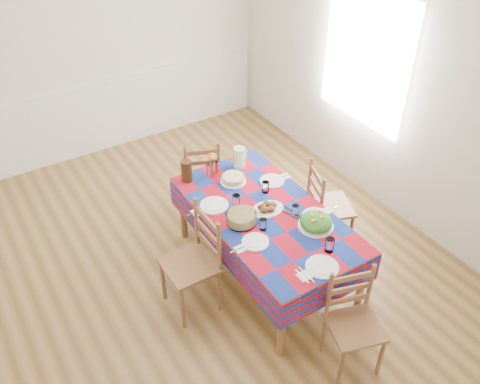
% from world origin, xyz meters
% --- Properties ---
extents(room, '(4.58, 5.08, 2.78)m').
position_xyz_m(room, '(0.00, 0.00, 1.35)').
color(room, brown).
rests_on(room, ground).
extents(wainscot, '(4.41, 0.06, 0.92)m').
position_xyz_m(wainscot, '(0.00, 2.48, 0.49)').
color(wainscot, white).
rests_on(wainscot, room).
extents(window_right, '(0.00, 1.40, 1.40)m').
position_xyz_m(window_right, '(2.23, 0.30, 1.50)').
color(window_right, white).
rests_on(window_right, room).
extents(dining_table, '(0.99, 1.83, 0.71)m').
position_xyz_m(dining_table, '(0.54, -0.42, 0.64)').
color(dining_table, brown).
rests_on(dining_table, room).
extents(setting_near_head, '(0.42, 0.28, 0.13)m').
position_xyz_m(setting_near_head, '(0.58, -1.16, 0.74)').
color(setting_near_head, white).
rests_on(setting_near_head, dining_table).
extents(setting_left_near, '(0.41, 0.24, 0.11)m').
position_xyz_m(setting_left_near, '(0.29, -0.66, 0.74)').
color(setting_left_near, white).
rests_on(setting_left_near, dining_table).
extents(setting_left_far, '(0.47, 0.28, 0.12)m').
position_xyz_m(setting_left_far, '(0.25, -0.14, 0.74)').
color(setting_left_far, white).
rests_on(setting_left_far, dining_table).
extents(setting_right_near, '(0.43, 0.25, 0.11)m').
position_xyz_m(setting_right_near, '(0.82, -0.65, 0.74)').
color(setting_right_near, white).
rests_on(setting_right_near, dining_table).
extents(setting_right_far, '(0.44, 0.25, 0.11)m').
position_xyz_m(setting_right_far, '(0.80, -0.11, 0.74)').
color(setting_right_far, white).
rests_on(setting_right_far, dining_table).
extents(meat_platter, '(0.31, 0.22, 0.06)m').
position_xyz_m(meat_platter, '(0.56, -0.40, 0.74)').
color(meat_platter, white).
rests_on(meat_platter, dining_table).
extents(salad_platter, '(0.30, 0.30, 0.13)m').
position_xyz_m(salad_platter, '(0.78, -0.80, 0.76)').
color(salad_platter, white).
rests_on(salad_platter, dining_table).
extents(pasta_bowl, '(0.26, 0.26, 0.09)m').
position_xyz_m(pasta_bowl, '(0.28, -0.42, 0.76)').
color(pasta_bowl, white).
rests_on(pasta_bowl, dining_table).
extents(cake, '(0.24, 0.24, 0.07)m').
position_xyz_m(cake, '(0.53, 0.12, 0.75)').
color(cake, white).
rests_on(cake, dining_table).
extents(serving_utensils, '(0.14, 0.31, 0.01)m').
position_xyz_m(serving_utensils, '(0.71, -0.51, 0.72)').
color(serving_utensils, black).
rests_on(serving_utensils, dining_table).
extents(flower_vase, '(0.15, 0.12, 0.24)m').
position_xyz_m(flower_vase, '(0.40, 0.33, 0.81)').
color(flower_vase, white).
rests_on(flower_vase, dining_table).
extents(hot_sauce, '(0.03, 0.03, 0.14)m').
position_xyz_m(hot_sauce, '(0.48, 0.34, 0.78)').
color(hot_sauce, '#B0260E').
rests_on(hot_sauce, dining_table).
extents(green_pitcher, '(0.12, 0.12, 0.20)m').
position_xyz_m(green_pitcher, '(0.73, 0.32, 0.81)').
color(green_pitcher, '#C1ECA6').
rests_on(green_pitcher, dining_table).
extents(tea_pitcher, '(0.11, 0.11, 0.21)m').
position_xyz_m(tea_pitcher, '(0.18, 0.38, 0.82)').
color(tea_pitcher, '#321E0B').
rests_on(tea_pitcher, dining_table).
extents(name_card, '(0.08, 0.02, 0.02)m').
position_xyz_m(name_card, '(0.52, -1.30, 0.72)').
color(name_card, white).
rests_on(name_card, dining_table).
extents(chair_near, '(0.48, 0.47, 0.88)m').
position_xyz_m(chair_near, '(0.55, -1.58, 0.43)').
color(chair_near, brown).
rests_on(chair_near, room).
extents(chair_far, '(0.50, 0.49, 0.88)m').
position_xyz_m(chair_far, '(0.52, 0.73, 0.43)').
color(chair_far, brown).
rests_on(chair_far, room).
extents(chair_left, '(0.42, 0.44, 0.99)m').
position_xyz_m(chair_left, '(-0.19, -0.42, 0.49)').
color(chair_left, brown).
rests_on(chair_left, room).
extents(chair_right, '(0.51, 0.52, 0.92)m').
position_xyz_m(chair_right, '(1.27, -0.41, 0.45)').
color(chair_right, brown).
rests_on(chair_right, room).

